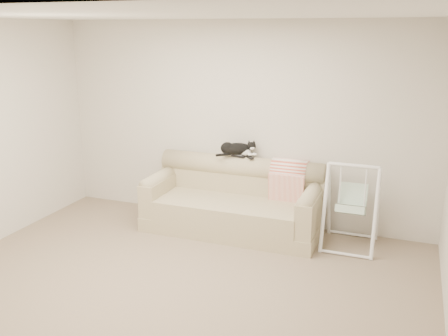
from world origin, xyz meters
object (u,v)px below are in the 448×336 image
Objects in this scene: remote_a at (238,156)px; remote_b at (249,157)px; baby_swing at (351,205)px; sofa at (234,203)px; tuxedo_cat at (237,149)px.

remote_b is (0.15, -0.00, -0.00)m from remote_a.
remote_b is 1.40m from baby_swing.
remote_a is (-0.03, 0.22, 0.56)m from sofa.
remote_a is at bearing 179.89° from remote_b.
tuxedo_cat reaches higher than baby_swing.
remote_b reaches higher than sofa.
baby_swing is (1.48, -0.23, -0.41)m from remote_a.
tuxedo_cat is at bearing 143.95° from remote_a.
baby_swing is at bearing -8.71° from remote_a.
remote_a is 0.09m from tuxedo_cat.
sofa is 2.18× the size of baby_swing.
sofa is at bearing 179.73° from baby_swing.
sofa is at bearing -83.06° from remote_a.
remote_b is 0.20m from tuxedo_cat.
baby_swing is at bearing -9.12° from tuxedo_cat.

